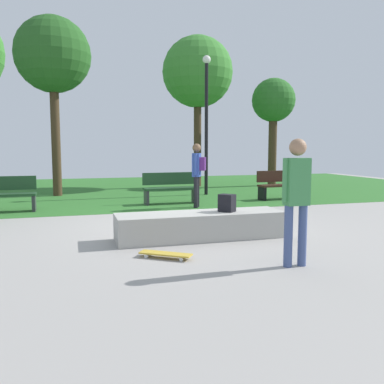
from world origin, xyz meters
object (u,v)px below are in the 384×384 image
object	(u,v)px
backpack_on_ledge	(227,203)
pedestrian_with_backpack	(197,169)
tree_leaning_ash	(273,103)
skater_performing_trick	(297,192)
lamp_post	(206,112)
park_bench_far_left	(170,187)
park_bench_near_lamppost	(3,193)
tree_slender_maple	(198,73)
tree_tall_oak	(53,56)
park_bench_by_oak	(281,184)
concrete_ledge	(201,225)
skateboard_by_ledge	(166,254)

from	to	relation	value
backpack_on_ledge	pedestrian_with_backpack	bearing A→B (deg)	131.60
backpack_on_ledge	tree_leaning_ash	distance (m)	11.04
skater_performing_trick	lamp_post	distance (m)	8.92
park_bench_far_left	lamp_post	size ratio (longest dim) A/B	0.34
park_bench_near_lamppost	tree_slender_maple	xyz separation A→B (m)	(6.82, 5.24, 4.23)
park_bench_near_lamppost	tree_leaning_ash	distance (m)	11.49
backpack_on_ledge	lamp_post	distance (m)	7.17
tree_slender_maple	park_bench_near_lamppost	bearing A→B (deg)	-142.47
skater_performing_trick	lamp_post	size ratio (longest dim) A/B	0.37
tree_leaning_ash	pedestrian_with_backpack	xyz separation A→B (m)	(-5.03, -5.34, -2.47)
skater_performing_trick	tree_tall_oak	xyz separation A→B (m)	(-3.45, 9.74, 3.61)
tree_slender_maple	pedestrian_with_backpack	bearing A→B (deg)	-107.13
park_bench_near_lamppost	pedestrian_with_backpack	bearing A→B (deg)	-7.34
park_bench_by_oak	tree_tall_oak	world-z (taller)	tree_tall_oak
concrete_ledge	park_bench_near_lamppost	size ratio (longest dim) A/B	1.91
pedestrian_with_backpack	park_bench_near_lamppost	bearing A→B (deg)	172.66
backpack_on_ledge	skater_performing_trick	bearing A→B (deg)	-32.88
concrete_ledge	skater_performing_trick	bearing A→B (deg)	-70.22
backpack_on_ledge	tree_tall_oak	distance (m)	9.28
concrete_ledge	tree_slender_maple	world-z (taller)	tree_slender_maple
park_bench_far_left	lamp_post	distance (m)	3.47
park_bench_by_oak	park_bench_far_left	distance (m)	3.64
concrete_ledge	lamp_post	size ratio (longest dim) A/B	0.64
tree_slender_maple	lamp_post	world-z (taller)	tree_slender_maple
tree_leaning_ash	lamp_post	bearing A→B (deg)	-147.14
skater_performing_trick	pedestrian_with_backpack	xyz separation A→B (m)	(0.34, 5.73, 0.01)
pedestrian_with_backpack	concrete_ledge	bearing A→B (deg)	-106.17
tree_leaning_ash	tree_slender_maple	bearing A→B (deg)	170.41
skater_performing_trick	lamp_post	xyz separation A→B (m)	(1.54, 8.60, 1.80)
skateboard_by_ledge	tree_slender_maple	bearing A→B (deg)	70.48
park_bench_near_lamppost	tree_tall_oak	distance (m)	5.49
park_bench_far_left	skater_performing_trick	bearing A→B (deg)	-88.41
park_bench_near_lamppost	tree_tall_oak	xyz separation A→B (m)	(1.21, 3.36, 4.17)
park_bench_near_lamppost	tree_slender_maple	world-z (taller)	tree_slender_maple
skater_performing_trick	park_bench_far_left	bearing A→B (deg)	91.59
concrete_ledge	tree_leaning_ash	world-z (taller)	tree_leaning_ash
park_bench_far_left	park_bench_near_lamppost	bearing A→B (deg)	-175.44
skateboard_by_ledge	park_bench_far_left	size ratio (longest dim) A/B	0.48
skateboard_by_ledge	pedestrian_with_backpack	bearing A→B (deg)	67.66
skateboard_by_ledge	tree_tall_oak	distance (m)	10.11
skater_performing_trick	tree_slender_maple	xyz separation A→B (m)	(2.15, 11.62, 3.67)
backpack_on_ledge	park_bench_far_left	world-z (taller)	park_bench_far_left
tree_slender_maple	backpack_on_ledge	bearing A→B (deg)	-103.97
park_bench_far_left	tree_slender_maple	distance (m)	6.87
park_bench_by_oak	pedestrian_with_backpack	distance (m)	3.32
concrete_ledge	park_bench_far_left	bearing A→B (deg)	83.38
tree_tall_oak	skateboard_by_ledge	bearing A→B (deg)	-78.42
backpack_on_ledge	skater_performing_trick	size ratio (longest dim) A/B	0.18
backpack_on_ledge	park_bench_near_lamppost	world-z (taller)	park_bench_near_lamppost
park_bench_far_left	backpack_on_ledge	bearing A→B (deg)	-90.61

